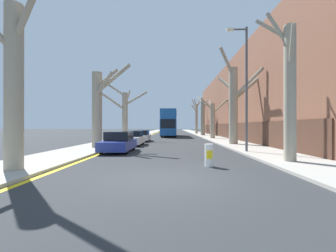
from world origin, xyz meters
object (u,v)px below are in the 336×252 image
(street_tree_right_4, at_px, (196,116))
(double_decker_bus, at_px, (169,122))
(parked_car_1, at_px, (133,138))
(traffic_bollard, at_px, (209,155))
(street_tree_right_0, at_px, (289,86))
(parked_car_0, at_px, (119,142))
(street_tree_left_0, at_px, (14,79))
(street_tree_left_2, at_px, (124,113))
(street_tree_right_1, at_px, (234,102))
(street_tree_right_2, at_px, (213,118))
(street_tree_left_1, at_px, (99,106))
(parked_car_2, at_px, (142,136))
(lamp_post, at_px, (245,83))
(street_tree_right_3, at_px, (203,116))

(street_tree_right_4, relative_size, double_decker_bus, 0.74)
(parked_car_1, relative_size, traffic_bollard, 4.29)
(street_tree_right_0, xyz_separation_m, street_tree_right_4, (-0.05, 42.97, 0.49))
(street_tree_right_0, distance_m, parked_car_0, 10.88)
(street_tree_left_0, relative_size, parked_car_0, 1.85)
(street_tree_left_2, bearing_deg, traffic_bollard, -66.86)
(street_tree_right_1, bearing_deg, street_tree_left_0, -132.34)
(street_tree_right_2, height_order, street_tree_right_4, street_tree_right_4)
(street_tree_right_0, bearing_deg, street_tree_right_2, 89.87)
(street_tree_right_1, height_order, double_decker_bus, street_tree_right_1)
(street_tree_left_2, distance_m, parked_car_1, 7.93)
(street_tree_right_4, bearing_deg, street_tree_left_2, -114.40)
(street_tree_left_1, relative_size, street_tree_right_4, 0.76)
(parked_car_1, bearing_deg, street_tree_left_2, 108.85)
(parked_car_2, bearing_deg, street_tree_right_1, -29.40)
(street_tree_left_1, distance_m, street_tree_left_2, 10.57)
(street_tree_right_2, bearing_deg, street_tree_right_4, 90.26)
(parked_car_0, bearing_deg, street_tree_right_2, 60.26)
(street_tree_left_2, xyz_separation_m, lamp_post, (10.96, -13.09, 1.13))
(street_tree_right_1, height_order, street_tree_right_2, street_tree_right_1)
(double_decker_bus, bearing_deg, street_tree_right_3, 21.84)
(street_tree_right_0, height_order, lamp_post, lamp_post)
(street_tree_left_0, xyz_separation_m, parked_car_2, (2.27, 18.36, -2.93))
(double_decker_bus, height_order, parked_car_1, double_decker_bus)
(street_tree_left_0, distance_m, traffic_bollard, 8.38)
(parked_car_2, bearing_deg, street_tree_left_0, -97.05)
(street_tree_right_1, height_order, lamp_post, street_tree_right_1)
(street_tree_right_1, bearing_deg, parked_car_1, -178.34)
(street_tree_right_4, distance_m, parked_car_2, 28.84)
(parked_car_2, bearing_deg, street_tree_right_3, 59.69)
(street_tree_right_0, xyz_separation_m, street_tree_right_3, (0.06, 31.97, 0.02))
(street_tree_left_1, distance_m, street_tree_right_0, 13.23)
(street_tree_right_4, distance_m, traffic_bollard, 44.23)
(street_tree_left_1, relative_size, street_tree_right_2, 1.09)
(street_tree_right_0, relative_size, traffic_bollard, 7.50)
(street_tree_right_0, bearing_deg, lamp_post, 100.54)
(traffic_bollard, bearing_deg, parked_car_1, 115.70)
(street_tree_right_2, height_order, lamp_post, lamp_post)
(street_tree_left_0, distance_m, lamp_post, 12.74)
(lamp_post, bearing_deg, street_tree_right_3, 88.30)
(street_tree_left_2, height_order, parked_car_2, street_tree_left_2)
(street_tree_left_1, height_order, parked_car_2, street_tree_left_1)
(lamp_post, bearing_deg, street_tree_right_2, 87.24)
(street_tree_right_0, distance_m, lamp_post, 4.33)
(street_tree_right_2, bearing_deg, street_tree_right_1, -89.09)
(lamp_post, distance_m, traffic_bollard, 7.30)
(lamp_post, bearing_deg, street_tree_left_2, 129.94)
(parked_car_0, bearing_deg, street_tree_right_3, 71.00)
(street_tree_right_2, distance_m, traffic_bollard, 22.54)
(street_tree_right_2, relative_size, lamp_post, 0.72)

